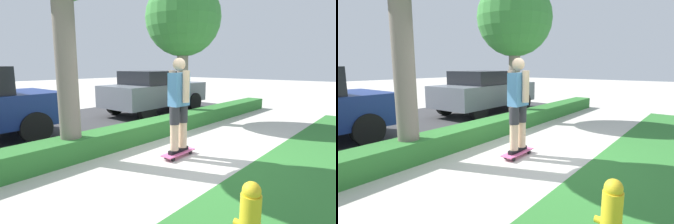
# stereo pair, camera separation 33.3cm
# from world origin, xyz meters

# --- Properties ---
(ground_plane) EXTENTS (60.00, 60.00, 0.00)m
(ground_plane) POSITION_xyz_m (0.00, 0.00, 0.00)
(ground_plane) COLOR #BCB7AD
(street_asphalt) EXTENTS (13.03, 5.00, 0.01)m
(street_asphalt) POSITION_xyz_m (0.00, 4.20, 0.00)
(street_asphalt) COLOR #38383A
(street_asphalt) RESTS_ON ground_plane
(hedge_row) EXTENTS (13.03, 0.60, 0.41)m
(hedge_row) POSITION_xyz_m (0.00, 1.60, 0.20)
(hedge_row) COLOR #2D702D
(hedge_row) RESTS_ON ground_plane
(skateboard) EXTENTS (0.77, 0.24, 0.09)m
(skateboard) POSITION_xyz_m (-0.25, 0.20, 0.08)
(skateboard) COLOR #DB5B93
(skateboard) RESTS_ON ground_plane
(skater_person) EXTENTS (0.51, 0.45, 1.76)m
(skater_person) POSITION_xyz_m (-0.25, 0.20, 1.04)
(skater_person) COLOR black
(skater_person) RESTS_ON skateboard
(tree_mid) EXTENTS (2.22, 2.22, 4.21)m
(tree_mid) POSITION_xyz_m (2.32, 2.15, 3.05)
(tree_mid) COLOR #70665B
(tree_mid) RESTS_ON ground_plane
(parked_car_middle) EXTENTS (4.16, 1.94, 1.54)m
(parked_car_middle) POSITION_xyz_m (2.99, 3.94, 0.82)
(parked_car_middle) COLOR slate
(parked_car_middle) RESTS_ON ground_plane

